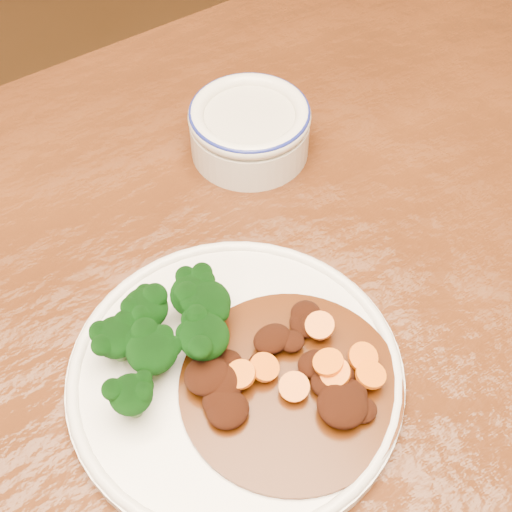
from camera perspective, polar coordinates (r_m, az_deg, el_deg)
dining_table at (r=0.67m, az=-3.60°, el=-12.42°), size 1.52×0.94×0.75m
dinner_plate at (r=0.59m, az=-1.65°, el=-9.42°), size 0.27×0.27×0.02m
broccoli_florets at (r=0.58m, az=-6.92°, el=-5.76°), size 0.13×0.10×0.05m
mince_stew at (r=0.57m, az=2.41°, el=-9.77°), size 0.18×0.18×0.03m
dip_bowl at (r=0.74m, az=-0.51°, el=10.24°), size 0.13×0.13×0.06m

